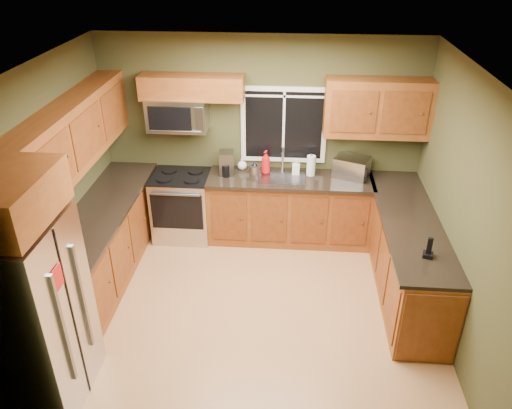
# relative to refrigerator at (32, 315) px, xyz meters

# --- Properties ---
(floor) EXTENTS (4.20, 4.20, 0.00)m
(floor) POSITION_rel_refrigerator_xyz_m (1.74, 1.30, -0.90)
(floor) COLOR #B27D4E
(floor) RESTS_ON ground
(ceiling) EXTENTS (4.20, 4.20, 0.00)m
(ceiling) POSITION_rel_refrigerator_xyz_m (1.74, 1.30, 1.80)
(ceiling) COLOR white
(ceiling) RESTS_ON back_wall
(back_wall) EXTENTS (4.20, 0.00, 4.20)m
(back_wall) POSITION_rel_refrigerator_xyz_m (1.74, 3.10, 0.45)
(back_wall) COLOR #3F4022
(back_wall) RESTS_ON ground
(front_wall) EXTENTS (4.20, 0.00, 4.20)m
(front_wall) POSITION_rel_refrigerator_xyz_m (1.74, -0.50, 0.45)
(front_wall) COLOR #3F4022
(front_wall) RESTS_ON ground
(left_wall) EXTENTS (0.00, 3.60, 3.60)m
(left_wall) POSITION_rel_refrigerator_xyz_m (-0.36, 1.30, 0.45)
(left_wall) COLOR #3F4022
(left_wall) RESTS_ON ground
(right_wall) EXTENTS (0.00, 3.60, 3.60)m
(right_wall) POSITION_rel_refrigerator_xyz_m (3.84, 1.30, 0.45)
(right_wall) COLOR #3F4022
(right_wall) RESTS_ON ground
(window) EXTENTS (1.12, 0.03, 1.02)m
(window) POSITION_rel_refrigerator_xyz_m (2.04, 3.08, 0.65)
(window) COLOR white
(window) RESTS_ON back_wall
(base_cabinets_left) EXTENTS (0.60, 2.65, 0.90)m
(base_cabinets_left) POSITION_rel_refrigerator_xyz_m (-0.06, 1.78, -0.45)
(base_cabinets_left) COLOR brown
(base_cabinets_left) RESTS_ON ground
(countertop_left) EXTENTS (0.65, 2.65, 0.04)m
(countertop_left) POSITION_rel_refrigerator_xyz_m (-0.04, 1.78, 0.02)
(countertop_left) COLOR black
(countertop_left) RESTS_ON base_cabinets_left
(base_cabinets_back) EXTENTS (2.17, 0.60, 0.90)m
(base_cabinets_back) POSITION_rel_refrigerator_xyz_m (2.15, 2.80, -0.45)
(base_cabinets_back) COLOR brown
(base_cabinets_back) RESTS_ON ground
(countertop_back) EXTENTS (2.17, 0.65, 0.04)m
(countertop_back) POSITION_rel_refrigerator_xyz_m (2.15, 2.78, 0.02)
(countertop_back) COLOR black
(countertop_back) RESTS_ON base_cabinets_back
(base_cabinets_peninsula) EXTENTS (0.60, 2.52, 0.90)m
(base_cabinets_peninsula) POSITION_rel_refrigerator_xyz_m (3.54, 1.84, -0.45)
(base_cabinets_peninsula) COLOR brown
(base_cabinets_peninsula) RESTS_ON ground
(countertop_peninsula) EXTENTS (0.65, 2.50, 0.04)m
(countertop_peninsula) POSITION_rel_refrigerator_xyz_m (3.51, 1.85, 0.02)
(countertop_peninsula) COLOR black
(countertop_peninsula) RESTS_ON base_cabinets_peninsula
(upper_cabinets_left) EXTENTS (0.33, 2.65, 0.72)m
(upper_cabinets_left) POSITION_rel_refrigerator_xyz_m (-0.20, 1.78, 0.96)
(upper_cabinets_left) COLOR brown
(upper_cabinets_left) RESTS_ON left_wall
(upper_cabinets_back_left) EXTENTS (1.30, 0.33, 0.30)m
(upper_cabinets_back_left) POSITION_rel_refrigerator_xyz_m (0.89, 2.94, 1.17)
(upper_cabinets_back_left) COLOR brown
(upper_cabinets_back_left) RESTS_ON back_wall
(upper_cabinets_back_right) EXTENTS (1.30, 0.33, 0.72)m
(upper_cabinets_back_right) POSITION_rel_refrigerator_xyz_m (3.19, 2.94, 0.96)
(upper_cabinets_back_right) COLOR brown
(upper_cabinets_back_right) RESTS_ON back_wall
(refrigerator) EXTENTS (0.74, 0.90, 1.80)m
(refrigerator) POSITION_rel_refrigerator_xyz_m (0.00, 0.00, 0.00)
(refrigerator) COLOR #B7B7BC
(refrigerator) RESTS_ON ground
(range) EXTENTS (0.76, 0.69, 0.94)m
(range) POSITION_rel_refrigerator_xyz_m (0.69, 2.77, -0.43)
(range) COLOR #B7B7BC
(range) RESTS_ON ground
(microwave) EXTENTS (0.76, 0.41, 0.42)m
(microwave) POSITION_rel_refrigerator_xyz_m (0.69, 2.91, 0.83)
(microwave) COLOR #B7B7BC
(microwave) RESTS_ON back_wall
(sink) EXTENTS (0.60, 0.42, 0.36)m
(sink) POSITION_rel_refrigerator_xyz_m (2.04, 2.79, 0.05)
(sink) COLOR slate
(sink) RESTS_ON countertop_back
(toaster_oven) EXTENTS (0.52, 0.47, 0.27)m
(toaster_oven) POSITION_rel_refrigerator_xyz_m (2.94, 2.89, 0.17)
(toaster_oven) COLOR #B7B7BC
(toaster_oven) RESTS_ON countertop_back
(coffee_maker) EXTENTS (0.21, 0.27, 0.31)m
(coffee_maker) POSITION_rel_refrigerator_xyz_m (1.31, 2.84, 0.18)
(coffee_maker) COLOR slate
(coffee_maker) RESTS_ON countertop_back
(kettle) EXTENTS (0.15, 0.15, 0.24)m
(kettle) POSITION_rel_refrigerator_xyz_m (1.69, 2.70, 0.15)
(kettle) COLOR #B7B7BC
(kettle) RESTS_ON countertop_back
(paper_towel_roll) EXTENTS (0.12, 0.12, 0.30)m
(paper_towel_roll) POSITION_rel_refrigerator_xyz_m (2.42, 2.89, 0.18)
(paper_towel_roll) COLOR white
(paper_towel_roll) RESTS_ON countertop_back
(soap_bottle_a) EXTENTS (0.15, 0.15, 0.32)m
(soap_bottle_a) POSITION_rel_refrigerator_xyz_m (1.82, 2.91, 0.20)
(soap_bottle_a) COLOR red
(soap_bottle_a) RESTS_ON countertop_back
(soap_bottle_b) EXTENTS (0.10, 0.10, 0.21)m
(soap_bottle_b) POSITION_rel_refrigerator_xyz_m (2.22, 2.91, 0.15)
(soap_bottle_b) COLOR white
(soap_bottle_b) RESTS_ON countertop_back
(soap_bottle_c) EXTENTS (0.16, 0.16, 0.16)m
(soap_bottle_c) POSITION_rel_refrigerator_xyz_m (1.49, 3.00, 0.12)
(soap_bottle_c) COLOR white
(soap_bottle_c) RESTS_ON countertop_back
(cordless_phone) EXTENTS (0.12, 0.12, 0.22)m
(cordless_phone) POSITION_rel_refrigerator_xyz_m (3.54, 1.09, 0.11)
(cordless_phone) COLOR black
(cordless_phone) RESTS_ON countertop_peninsula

